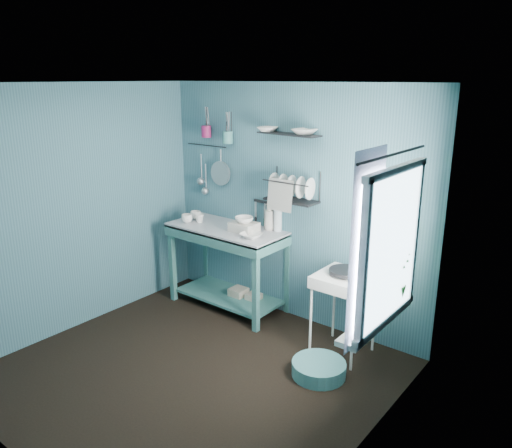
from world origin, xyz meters
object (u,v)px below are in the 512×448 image
Objects in this scene: colander at (220,173)px; water_bottle at (278,218)px; soap_bottle at (269,216)px; potted_plant at (390,277)px; floor_basin at (319,369)px; dish_rack at (292,186)px; storage_tin_small at (254,302)px; frying_pan at (345,271)px; mug_mid at (199,218)px; utensil_cup_teal at (228,137)px; wash_tub at (244,227)px; work_counter at (229,267)px; mug_right at (196,215)px; mug_left at (187,218)px; storage_tin_large at (238,297)px; utensil_cup_magenta at (206,132)px; hotplate_stand at (343,314)px.

water_bottle is at bearing 0.21° from colander.
potted_plant reaches higher than soap_bottle.
soap_bottle is 1.72m from floor_basin.
dish_rack is 1.46m from storage_tin_small.
frying_pan is at bearing -9.99° from colander.
utensil_cup_teal is (0.23, 0.25, 0.91)m from mug_mid.
wash_tub is 0.91m from storage_tin_small.
mug_right is (-0.50, 0.00, 0.52)m from work_counter.
utensil_cup_teal is at bearing 27.90° from mug_right.
mug_left is 1.08m from storage_tin_large.
utensil_cup_magenta is at bearing 163.99° from wash_tub.
wash_tub is at bearing 3.63° from mug_mid.
wash_tub is 0.91m from storage_tin_large.
storage_tin_large is (0.58, 0.21, -0.89)m from mug_left.
wash_tub is at bearing -27.55° from utensil_cup_teal.
mug_right reaches higher than hotplate_stand.
colander is at bearing 166.42° from dish_rack.
mug_right is 0.95× the size of utensil_cup_magenta.
work_counter is at bearing -172.74° from hotplate_stand.
colander is 1.44m from storage_tin_large.
mug_right is 0.75m from wash_tub.
colander reaches higher than mug_mid.
mug_left is 0.97m from soap_bottle.
utensil_cup_teal reaches higher than storage_tin_large.
mug_mid is at bearing 178.70° from frying_pan.
water_bottle is 2.15× the size of utensil_cup_magenta.
colander is at bearing 170.01° from frying_pan.
colander is (0.21, 0.22, 0.49)m from mug_right.
storage_tin_small is (-0.22, -0.14, -0.99)m from water_bottle.
mug_mid is 2.54m from potted_plant.
soap_bottle is at bearing 159.90° from dish_rack.
hotplate_stand is (1.52, -0.10, -0.08)m from work_counter.
potted_plant reaches higher than frying_pan.
utensil_cup_teal is at bearing -11.54° from colander.
potted_plant is 2.12× the size of storage_tin_large.
utensil_cup_magenta reaches higher than hotplate_stand.
potted_plant is at bearing -16.92° from colander.
mug_left is at bearing -91.41° from utensil_cup_magenta.
storage_tin_large is at bearing 178.48° from dish_rack.
storage_tin_large is (-0.15, 0.07, -0.89)m from wash_tub.
mug_right is at bearing -167.83° from water_bottle.
storage_tin_large is at bearing 154.98° from wash_tub.
utensil_cup_teal reaches higher than wash_tub.
soap_bottle reaches higher than storage_tin_large.
utensil_cup_magenta is at bearing 172.10° from storage_tin_small.
wash_tub is 1.27× the size of storage_tin_large.
hotplate_stand is 1.36m from dish_rack.
storage_tin_small is at bearing 17.76° from work_counter.
potted_plant is (1.38, -0.65, -0.43)m from dish_rack.
storage_tin_small is at bearing -177.38° from hotplate_stand.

